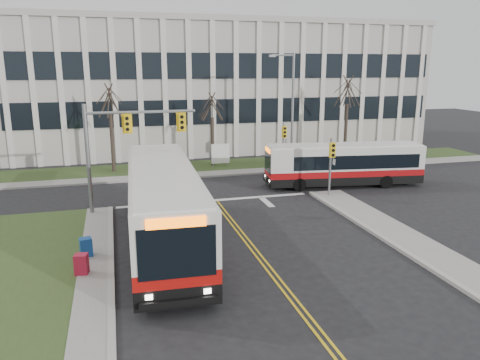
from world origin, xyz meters
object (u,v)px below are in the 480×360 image
streetlight (291,104)px  newspaper_box_blue (86,249)px  bus_main (163,208)px  bus_cross (344,166)px  directory_sign (220,154)px  newspaper_box_red (82,266)px

streetlight → newspaper_box_blue: (-15.34, -15.45, -4.72)m
streetlight → bus_main: size_ratio=0.68×
bus_cross → bus_main: bearing=-51.7°
directory_sign → newspaper_box_red: 21.06m
streetlight → newspaper_box_blue: 22.28m
streetlight → newspaper_box_red: size_ratio=9.68×
bus_cross → newspaper_box_red: bearing=-50.4°
directory_sign → bus_main: 17.19m
directory_sign → bus_main: (-6.36, -15.95, 0.64)m
directory_sign → bus_main: size_ratio=0.15×
streetlight → newspaper_box_blue: size_ratio=9.68×
streetlight → newspaper_box_blue: streetlight is taller
bus_cross → newspaper_box_red: 19.93m
streetlight → bus_cross: streetlight is taller
streetlight → newspaper_box_red: streetlight is taller
bus_main → bus_cross: bearing=33.0°
newspaper_box_blue → newspaper_box_red: 1.82m
newspaper_box_red → bus_main: bearing=47.4°
bus_main → newspaper_box_blue: (-3.46, -0.80, -1.33)m
bus_main → newspaper_box_blue: size_ratio=14.27×
bus_cross → newspaper_box_blue: (-16.78, -8.75, -0.96)m
newspaper_box_blue → directory_sign: bearing=48.4°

